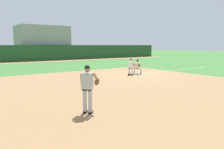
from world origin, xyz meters
TOP-DOWN VIEW (x-y plane):
  - ground_plane at (0.00, 0.00)m, footprint 160.00×160.00m
  - infield_dirt_patch at (-4.52, -3.70)m, footprint 18.00×18.00m
  - warning_track_strip at (0.00, 20.00)m, footprint 48.00×3.20m
  - foul_line_stripe at (5.37, 0.00)m, footprint 10.73×0.10m
  - first_base_bag at (0.00, 0.00)m, footprint 0.38×0.38m
  - baseball at (-2.20, -2.26)m, footprint 0.07×0.07m
  - pitcher at (-9.00, -7.39)m, footprint 0.85×0.57m
  - first_baseman at (0.26, 0.12)m, footprint 0.77×1.07m
  - baserunner at (-0.66, 0.00)m, footprint 0.43×0.59m
  - outfield_wall at (0.00, 22.00)m, footprint 48.00×0.50m
  - stadium_seating_block at (-0.00, 25.75)m, footprint 8.72×5.90m

SIDE VIEW (x-z plane):
  - ground_plane at x=0.00m, z-range 0.00..0.00m
  - infield_dirt_patch at x=-4.52m, z-range 0.00..0.01m
  - warning_track_strip at x=0.00m, z-range 0.00..0.01m
  - foul_line_stripe at x=5.37m, z-range 0.01..0.01m
  - baseball at x=-2.20m, z-range 0.00..0.07m
  - first_base_bag at x=0.00m, z-range 0.00..0.09m
  - first_baseman at x=0.26m, z-range 0.06..1.40m
  - baserunner at x=-0.66m, z-range 0.06..1.52m
  - pitcher at x=-9.00m, z-range 0.13..1.99m
  - outfield_wall at x=0.00m, z-range 0.00..2.60m
  - stadium_seating_block at x=0.00m, z-range 0.02..6.02m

